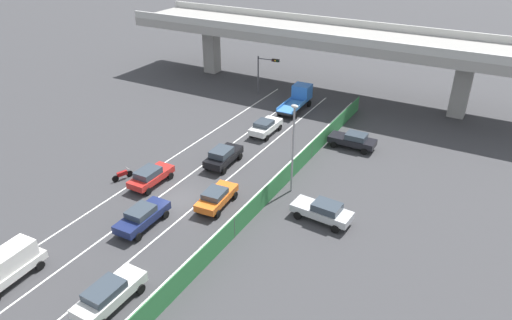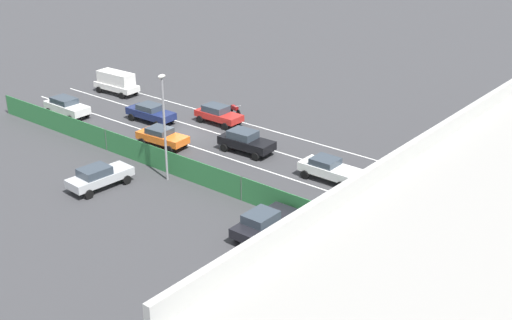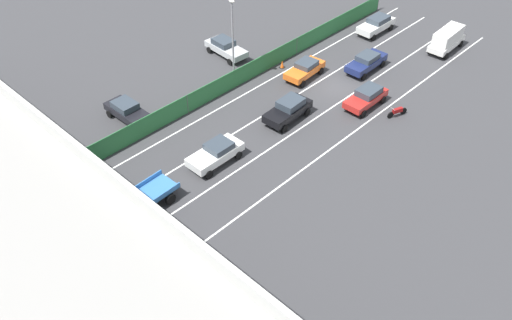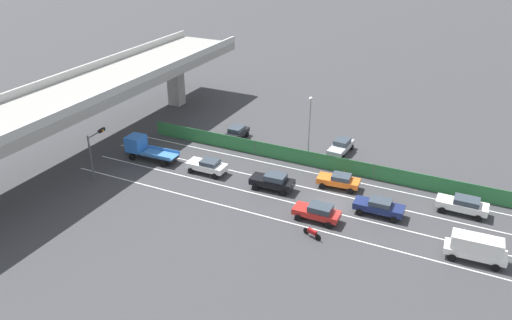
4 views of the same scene
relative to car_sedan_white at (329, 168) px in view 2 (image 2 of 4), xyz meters
name	(u,v)px [view 2 (image 2 of 4)]	position (x,y,z in m)	size (l,w,h in m)	color
ground_plane	(184,133)	(-0.12, -14.62, -0.88)	(300.00, 300.00, 0.00)	#38383A
lane_line_left_edge	(268,129)	(-5.24, -9.68, -0.88)	(0.14, 45.88, 0.01)	silver
lane_line_mid_left	(242,141)	(-1.83, -9.68, -0.88)	(0.14, 45.88, 0.01)	silver
lane_line_mid_right	(214,153)	(1.58, -9.68, -0.88)	(0.14, 45.88, 0.01)	silver
lane_line_right_edge	(183,167)	(5.00, -9.68, -0.88)	(0.14, 45.88, 0.01)	silver
green_fence	(168,162)	(6.44, -9.68, -0.01)	(0.10, 41.98, 1.74)	#2D753D
car_sedan_white	(329,168)	(0.00, 0.00, 0.00)	(2.07, 4.41, 1.58)	white
car_sedan_black	(246,141)	(-0.20, -7.90, 0.07)	(2.22, 4.56, 1.73)	black
car_van_white	(116,82)	(-3.71, -27.53, 0.37)	(2.14, 4.89, 2.20)	silver
car_sedan_navy	(151,112)	(-0.26, -18.84, 0.00)	(2.05, 4.68, 1.59)	navy
car_hatchback_white	(66,106)	(3.43, -25.89, 0.04)	(2.00, 4.65, 1.65)	silver
car_sedan_red	(218,114)	(-3.68, -13.97, 0.01)	(1.96, 4.33, 1.60)	red
car_taxi_orange	(162,136)	(3.06, -13.90, -0.03)	(2.23, 4.42, 1.52)	orange
flatbed_truck_blue	(442,196)	(-0.07, 8.51, 0.45)	(2.46, 6.23, 2.60)	black
motorcycle	(235,109)	(-6.49, -14.49, -0.42)	(0.86, 1.87, 0.93)	black
parked_wagon_silver	(99,176)	(11.20, -11.60, 0.01)	(4.72, 2.22, 1.62)	#B2B5B7
parked_sedan_dark	(264,222)	(9.14, 1.37, 0.01)	(4.62, 2.02, 1.61)	black
traffic_light	(506,145)	(-5.58, 10.24, 2.69)	(2.90, 0.50, 5.04)	#47474C
street_lamp	(164,118)	(7.28, -8.92, 3.79)	(0.60, 0.36, 7.78)	gray
traffic_cone	(139,152)	(5.67, -13.71, -0.53)	(0.47, 0.47, 0.74)	orange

